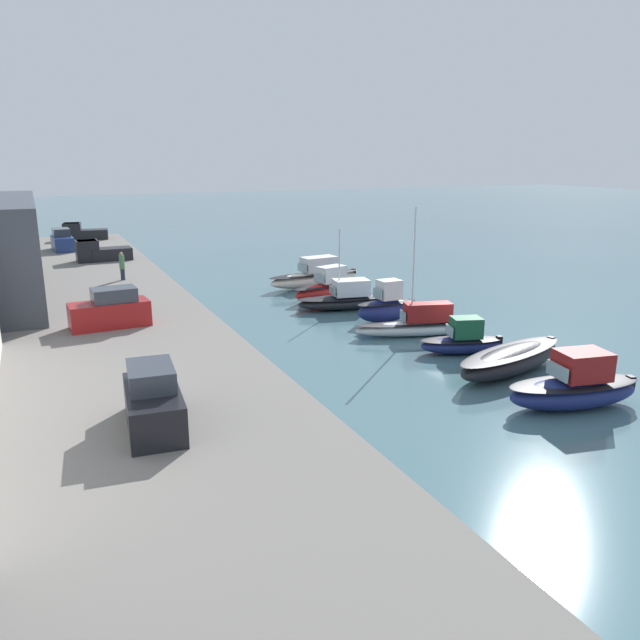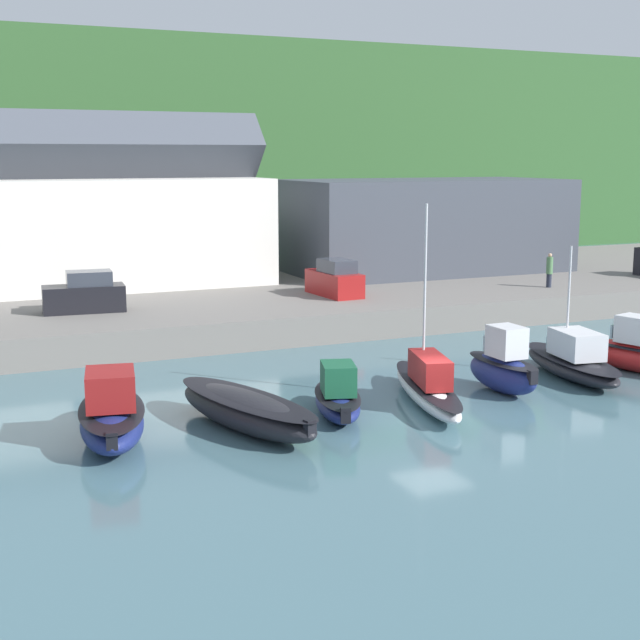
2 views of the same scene
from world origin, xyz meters
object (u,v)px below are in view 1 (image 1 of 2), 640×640
(parked_car_0, at_px, (111,310))
(person_on_quay, at_px, (122,266))
(moored_boat_6, at_px, (329,287))
(moored_boat_7, at_px, (315,276))
(moored_boat_1, at_px, (511,359))
(moored_boat_3, at_px, (422,324))
(moored_boat_4, at_px, (387,306))
(pickup_truck_0, at_px, (82,232))
(pickup_truck_1, at_px, (99,252))
(moored_boat_0, at_px, (575,387))
(parked_car_2, at_px, (153,402))
(moored_boat_2, at_px, (462,341))
(parked_car_3, at_px, (62,241))
(moored_boat_5, at_px, (347,299))

(parked_car_0, xyz_separation_m, person_on_quay, (13.67, -2.42, 0.18))
(moored_boat_6, height_order, moored_boat_7, moored_boat_6)
(moored_boat_7, bearing_deg, moored_boat_1, 173.59)
(moored_boat_1, bearing_deg, moored_boat_3, -13.25)
(moored_boat_4, relative_size, moored_boat_7, 0.49)
(pickup_truck_0, bearing_deg, pickup_truck_1, -171.61)
(moored_boat_0, xyz_separation_m, pickup_truck_0, (56.64, 15.94, 1.46))
(moored_boat_7, xyz_separation_m, parked_car_2, (-26.45, 18.03, 1.56))
(moored_boat_2, height_order, parked_car_3, parked_car_3)
(parked_car_3, bearing_deg, moored_boat_1, 109.73)
(moored_boat_4, xyz_separation_m, moored_boat_6, (7.70, 0.59, -0.11))
(moored_boat_5, bearing_deg, parked_car_0, 113.34)
(moored_boat_0, xyz_separation_m, pickup_truck_1, (40.30, 15.69, 1.46))
(moored_boat_1, relative_size, pickup_truck_1, 1.72)
(moored_boat_5, distance_m, moored_boat_6, 3.47)
(moored_boat_7, bearing_deg, parked_car_3, 36.03)
(moored_boat_2, xyz_separation_m, moored_boat_7, (20.12, -0.03, 0.20))
(parked_car_2, relative_size, parked_car_3, 1.01)
(moored_boat_6, xyz_separation_m, moored_boat_7, (4.68, -0.96, -0.01))
(moored_boat_1, bearing_deg, pickup_truck_1, 9.22)
(parked_car_2, xyz_separation_m, pickup_truck_0, (54.59, -1.74, -0.10))
(moored_boat_1, distance_m, parked_car_3, 47.89)
(moored_boat_0, relative_size, moored_boat_2, 1.30)
(moored_boat_5, xyz_separation_m, parked_car_3, (28.26, 17.55, 1.72))
(moored_boat_6, bearing_deg, moored_boat_0, 165.89)
(moored_boat_1, distance_m, parked_car_0, 21.57)
(moored_boat_6, distance_m, parked_car_3, 30.54)
(moored_boat_3, distance_m, moored_boat_4, 3.82)
(moored_boat_1, bearing_deg, moored_boat_7, -14.81)
(parked_car_0, height_order, parked_car_2, same)
(moored_boat_3, xyz_separation_m, moored_boat_7, (16.18, -0.08, 0.19))
(parked_car_3, bearing_deg, person_on_quay, 96.72)
(moored_boat_7, distance_m, person_on_quay, 15.54)
(person_on_quay, bearing_deg, pickup_truck_0, 2.01)
(moored_boat_2, distance_m, moored_boat_5, 12.03)
(moored_boat_0, bearing_deg, pickup_truck_0, 26.42)
(moored_boat_0, relative_size, parked_car_0, 1.51)
(moored_boat_4, bearing_deg, person_on_quay, 46.48)
(pickup_truck_1, bearing_deg, pickup_truck_0, -0.48)
(parked_car_3, distance_m, pickup_truck_0, 8.36)
(moored_boat_6, distance_m, person_on_quay, 15.81)
(moored_boat_4, distance_m, moored_boat_7, 12.39)
(moored_boat_0, height_order, person_on_quay, person_on_quay)
(moored_boat_3, distance_m, parked_car_3, 40.84)
(moored_boat_5, relative_size, person_on_quay, 3.51)
(parked_car_3, xyz_separation_m, pickup_truck_1, (-8.33, -2.66, -0.10))
(moored_boat_0, distance_m, moored_boat_4, 16.12)
(pickup_truck_0, bearing_deg, moored_boat_6, -147.44)
(parked_car_0, xyz_separation_m, pickup_truck_0, (40.19, -1.49, -0.10))
(parked_car_2, height_order, pickup_truck_1, parked_car_2)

